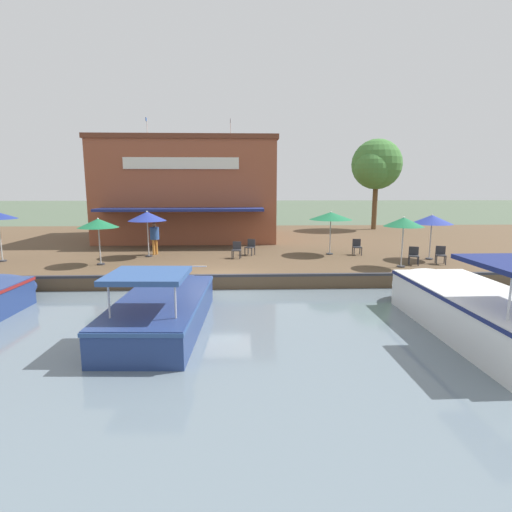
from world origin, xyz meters
name	(u,v)px	position (x,y,z in m)	size (l,w,h in m)	color
ground_plane	(220,292)	(0.00, 0.00, 0.00)	(220.00, 220.00, 0.00)	#4C5B47
quay_deck	(228,245)	(-11.00, 0.00, 0.30)	(22.00, 56.00, 0.60)	brown
quay_edge_fender	(220,276)	(-0.10, 0.00, 0.65)	(0.20, 50.40, 0.10)	#2D2D33
waterfront_restaurant	(191,190)	(-13.42, -2.73, 4.02)	(10.54, 11.93, 8.41)	brown
patio_umbrella_mid_patio_right	(147,216)	(-5.07, -4.01, 2.73)	(1.97, 1.97, 2.41)	#B7B7B7
patio_umbrella_near_quay_edge	(404,222)	(-1.80, 8.22, 2.67)	(1.79, 1.79, 2.32)	#B7B7B7
patio_umbrella_far_corner	(331,216)	(-5.41, 5.72, 2.70)	(2.30, 2.30, 2.35)	#B7B7B7
patio_umbrella_by_entrance	(432,219)	(-3.72, 10.45, 2.63)	(2.02, 2.02, 2.30)	#B7B7B7
patio_umbrella_mid_patio_left	(98,223)	(-2.91, -5.79, 2.57)	(1.85, 1.85, 2.22)	#B7B7B7
cafe_chair_far_corner_seat	(441,254)	(-2.50, 10.41, 1.08)	(0.56, 0.56, 0.85)	#2D2D33
cafe_chair_back_row_seat	(357,246)	(-5.23, 7.16, 1.08)	(0.47, 0.47, 0.85)	#2D2D33
cafe_chair_under_first_umbrella	(237,249)	(-4.45, 0.64, 1.08)	(0.50, 0.50, 0.85)	#2D2D33
cafe_chair_mid_patio	(250,246)	(-5.38, 1.38, 1.08)	(0.59, 0.59, 0.85)	#2D2D33
cafe_chair_beside_entrance	(414,255)	(-2.34, 9.03, 1.08)	(0.56, 0.56, 0.85)	#2D2D33
person_at_quay_edge	(155,235)	(-5.69, -3.80, 1.68)	(0.49, 0.49, 1.72)	orange
motorboat_second_along	(466,304)	(4.66, 7.60, 0.77)	(7.59, 2.66, 2.38)	white
motorboat_nearest_quay	(167,304)	(3.79, -1.48, 0.62)	(6.92, 2.64, 1.97)	navy
tree_behind_restaurant	(376,166)	(-18.10, 12.29, 6.00)	(4.43, 4.22, 7.64)	brown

